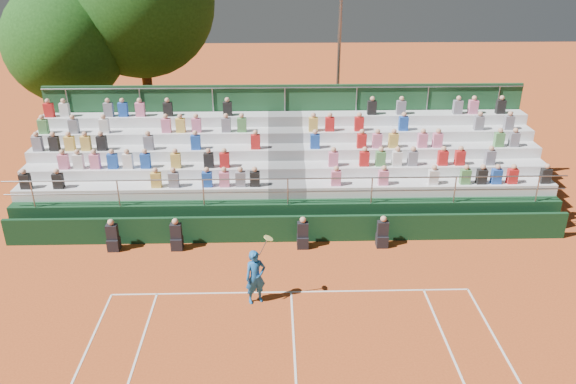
{
  "coord_description": "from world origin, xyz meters",
  "views": [
    {
      "loc": [
        -0.48,
        -14.43,
        9.93
      ],
      "look_at": [
        0.0,
        3.5,
        1.8
      ],
      "focal_mm": 35.0,
      "sensor_mm": 36.0,
      "label": 1
    }
  ],
  "objects_px": {
    "tree_west": "(65,43)",
    "tennis_player": "(256,277)",
    "tree_east": "(139,1)",
    "floodlight_mast": "(339,52)"
  },
  "relations": [
    {
      "from": "tree_west",
      "to": "tree_east",
      "type": "distance_m",
      "value": 4.1
    },
    {
      "from": "tennis_player",
      "to": "floodlight_mast",
      "type": "relative_size",
      "value": 0.26
    },
    {
      "from": "tree_west",
      "to": "tennis_player",
      "type": "bearing_deg",
      "value": -55.36
    },
    {
      "from": "floodlight_mast",
      "to": "tree_east",
      "type": "bearing_deg",
      "value": 169.51
    },
    {
      "from": "floodlight_mast",
      "to": "tree_west",
      "type": "bearing_deg",
      "value": 179.65
    },
    {
      "from": "tree_west",
      "to": "tree_east",
      "type": "height_order",
      "value": "tree_east"
    },
    {
      "from": "tennis_player",
      "to": "tree_west",
      "type": "relative_size",
      "value": 0.27
    },
    {
      "from": "tennis_player",
      "to": "tree_east",
      "type": "bearing_deg",
      "value": 111.52
    },
    {
      "from": "tree_east",
      "to": "tennis_player",
      "type": "bearing_deg",
      "value": -68.48
    },
    {
      "from": "tennis_player",
      "to": "tree_east",
      "type": "distance_m",
      "value": 17.45
    }
  ]
}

